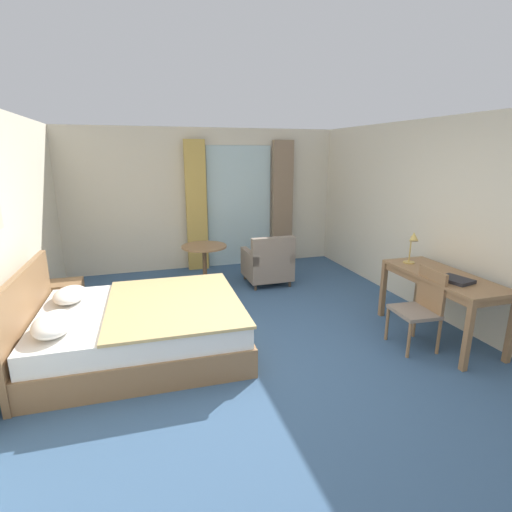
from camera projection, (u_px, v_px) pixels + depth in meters
ground at (268, 362)px, 4.12m from camera, size 5.63×7.87×0.10m
wall_back at (205, 199)px, 7.17m from camera, size 5.23×0.12×2.55m
wall_right at (475, 227)px, 4.51m from camera, size 0.12×7.47×2.55m
balcony_glass_door at (239, 207)px, 7.32m from camera, size 1.22×0.02×2.25m
curtain_panel_left at (196, 207)px, 6.98m from camera, size 0.37×0.10×2.35m
curtain_panel_right at (282, 203)px, 7.45m from camera, size 0.40×0.10×2.35m
bed at (136, 327)px, 4.17m from camera, size 2.22×1.80×1.01m
nightstand at (64, 299)px, 5.11m from camera, size 0.50×0.40×0.47m
writing_desk at (442, 282)px, 4.43m from camera, size 0.63×1.48×0.77m
desk_chair at (421, 304)px, 4.24m from camera, size 0.43×0.49×0.90m
desk_lamp at (413, 242)px, 4.65m from camera, size 0.23×0.29×0.45m
closed_book at (456, 280)px, 4.15m from camera, size 0.31×0.37×0.04m
armchair_by_window at (268, 264)px, 6.35m from camera, size 0.71×0.73×0.84m
round_cafe_table at (204, 256)px, 6.20m from camera, size 0.72×0.72×0.68m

